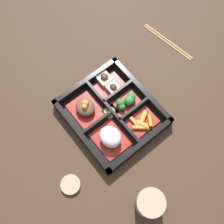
# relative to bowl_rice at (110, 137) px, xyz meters

# --- Properties ---
(ground_plane) EXTENTS (3.00, 3.00, 0.00)m
(ground_plane) POSITION_rel_bowl_rice_xyz_m (0.06, -0.05, -0.03)
(ground_plane) COLOR #382619
(bento_base) EXTENTS (0.27, 0.24, 0.01)m
(bento_base) POSITION_rel_bowl_rice_xyz_m (0.06, -0.05, -0.03)
(bento_base) COLOR black
(bento_base) RESTS_ON ground_plane
(bento_rim) EXTENTS (0.27, 0.24, 0.04)m
(bento_rim) POSITION_rel_bowl_rice_xyz_m (0.06, -0.06, -0.01)
(bento_rim) COLOR black
(bento_rim) RESTS_ON ground_plane
(bowl_rice) EXTENTS (0.10, 0.08, 0.05)m
(bowl_rice) POSITION_rel_bowl_rice_xyz_m (0.00, 0.00, 0.00)
(bowl_rice) COLOR maroon
(bowl_rice) RESTS_ON bento_base
(bowl_stew) EXTENTS (0.10, 0.08, 0.05)m
(bowl_stew) POSITION_rel_bowl_rice_xyz_m (0.12, -0.00, -0.01)
(bowl_stew) COLOR maroon
(bowl_stew) RESTS_ON bento_base
(bowl_carrots) EXTENTS (0.06, 0.09, 0.02)m
(bowl_carrots) POSITION_rel_bowl_rice_xyz_m (-0.02, -0.10, -0.02)
(bowl_carrots) COLOR maroon
(bowl_carrots) RESTS_ON bento_base
(bowl_greens) EXTENTS (0.05, 0.09, 0.04)m
(bowl_greens) POSITION_rel_bowl_rice_xyz_m (0.06, -0.11, -0.01)
(bowl_greens) COLOR maroon
(bowl_greens) RESTS_ON bento_base
(bowl_tofu) EXTENTS (0.08, 0.09, 0.03)m
(bowl_tofu) POSITION_rel_bowl_rice_xyz_m (0.14, -0.11, -0.01)
(bowl_tofu) COLOR maroon
(bowl_tofu) RESTS_ON bento_base
(bowl_pickles) EXTENTS (0.04, 0.04, 0.01)m
(bowl_pickles) POSITION_rel_bowl_rice_xyz_m (0.07, -0.05, -0.02)
(bowl_pickles) COLOR maroon
(bowl_pickles) RESTS_ON bento_base
(tea_cup) EXTENTS (0.07, 0.07, 0.07)m
(tea_cup) POSITION_rel_bowl_rice_xyz_m (-0.20, 0.03, 0.00)
(tea_cup) COLOR gray
(tea_cup) RESTS_ON ground_plane
(chopsticks) EXTENTS (0.20, 0.04, 0.01)m
(chopsticks) POSITION_rel_bowl_rice_xyz_m (0.15, -0.37, -0.03)
(chopsticks) COLOR #A87F51
(chopsticks) RESTS_ON ground_plane
(sauce_dish) EXTENTS (0.05, 0.05, 0.01)m
(sauce_dish) POSITION_rel_bowl_rice_xyz_m (-0.03, 0.16, -0.03)
(sauce_dish) COLOR gray
(sauce_dish) RESTS_ON ground_plane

